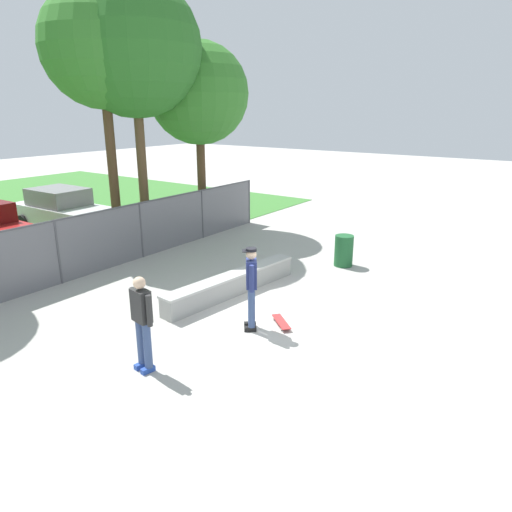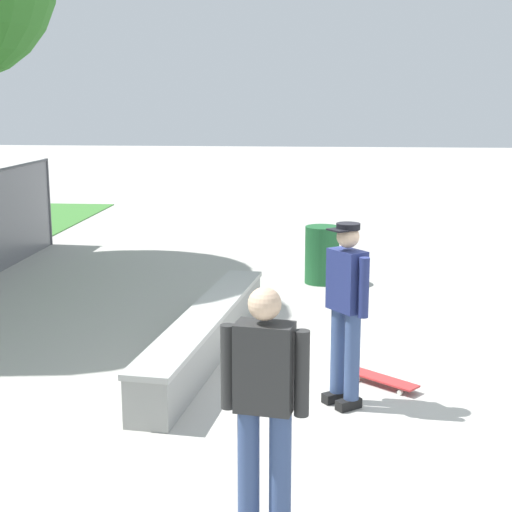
% 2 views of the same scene
% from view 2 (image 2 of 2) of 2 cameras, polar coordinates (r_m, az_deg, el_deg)
% --- Properties ---
extents(ground_plane, '(80.00, 80.00, 0.00)m').
position_cam_2_polar(ground_plane, '(8.47, 9.07, -9.20)').
color(ground_plane, '#ADAAA3').
extents(concrete_ledge, '(4.39, 0.97, 0.54)m').
position_cam_2_polar(concrete_ledge, '(9.08, -3.73, -5.80)').
color(concrete_ledge, '#999993').
rests_on(concrete_ledge, ground).
extents(skateboarder, '(0.50, 0.43, 1.84)m').
position_cam_2_polar(skateboarder, '(7.47, 6.77, -3.68)').
color(skateboarder, black).
rests_on(skateboarder, ground).
extents(skateboard, '(0.66, 0.74, 0.09)m').
position_cam_2_polar(skateboard, '(8.31, 9.49, -9.11)').
color(skateboard, red).
rests_on(skateboard, ground).
extents(bystander, '(0.32, 0.59, 1.82)m').
position_cam_2_polar(bystander, '(5.14, 0.63, -11.18)').
color(bystander, '#2647A5').
rests_on(bystander, ground).
extents(trash_bin, '(0.56, 0.56, 0.95)m').
position_cam_2_polar(trash_bin, '(12.57, 4.96, 0.09)').
color(trash_bin, '#1E592D').
rests_on(trash_bin, ground).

